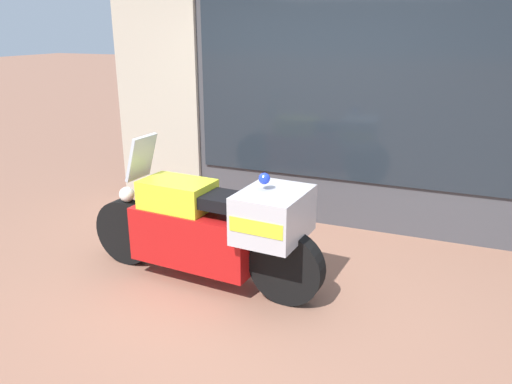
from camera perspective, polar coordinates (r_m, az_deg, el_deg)
name	(u,v)px	position (r m, az deg, el deg)	size (l,w,h in m)	color
ground_plane	(251,297)	(4.22, -0.57, -11.91)	(60.00, 60.00, 0.00)	#8E604C
shop_building	(285,60)	(5.67, 3.39, 14.81)	(5.03, 0.55, 3.54)	#424247
window_display	(360,180)	(5.71, 11.81, 1.33)	(3.49, 0.30, 2.08)	slate
paramedic_motorcycle	(213,227)	(4.21, -4.92, -3.97)	(2.25, 0.66, 1.25)	black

